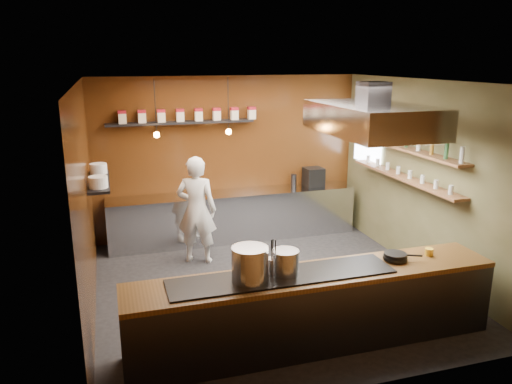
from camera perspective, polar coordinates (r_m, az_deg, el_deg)
name	(u,v)px	position (r m, az deg, el deg)	size (l,w,h in m)	color
floor	(271,287)	(7.58, 1.69, -10.77)	(5.00, 5.00, 0.00)	black
back_wall	(229,157)	(9.40, -3.08, 3.99)	(5.00, 5.00, 0.00)	#3E220B
left_wall	(86,204)	(6.72, -18.88, -1.34)	(5.00, 5.00, 0.00)	#3E220B
right_wall	(424,178)	(8.18, 18.63, 1.53)	(5.00, 5.00, 0.00)	#4C4D2C
ceiling	(272,81)	(6.83, 1.89, 12.51)	(5.00, 5.00, 0.00)	silver
window_pane	(368,137)	(9.49, 12.69, 6.20)	(1.00, 1.00, 0.00)	white
prep_counter	(234,216)	(9.35, -2.50, -2.71)	(4.60, 0.65, 0.90)	silver
pass_counter	(314,308)	(6.04, 6.62, -13.08)	(4.40, 0.72, 0.94)	#38383D
tin_shelf	(181,123)	(8.99, -8.56, 7.85)	(2.60, 0.26, 0.04)	black
plate_shelf	(99,182)	(7.67, -17.53, 1.14)	(0.30, 1.40, 0.04)	black
bottle_shelf_upper	(406,149)	(8.25, 16.77, 4.78)	(0.26, 2.80, 0.04)	brown
bottle_shelf_lower	(404,177)	(8.35, 16.52, 1.60)	(0.26, 2.80, 0.04)	brown
extractor_hood	(372,119)	(7.04, 13.10, 8.17)	(1.20, 2.00, 0.72)	#38383D
pendant_left	(157,132)	(8.28, -11.30, 6.78)	(0.10, 0.10, 0.95)	black
pendant_right	(229,129)	(8.48, -3.16, 7.24)	(0.10, 0.10, 0.95)	black
storage_tins	(189,115)	(8.99, -7.63, 8.73)	(2.43, 0.13, 0.22)	beige
plate_stacks	(98,175)	(7.65, -17.59, 1.87)	(0.26, 1.16, 0.16)	white
bottles	(407,140)	(8.23, 16.84, 5.74)	(0.06, 2.66, 0.24)	silver
wine_glasses	(404,172)	(8.33, 16.57, 2.17)	(0.07, 2.37, 0.13)	silver
stockpot_large	(250,264)	(5.47, -0.69, -8.27)	(0.40, 0.40, 0.39)	silver
stockpot_small	(285,262)	(5.66, 3.37, -8.04)	(0.31, 0.31, 0.29)	silver
utensil_crock	(273,266)	(5.69, 2.00, -8.44)	(0.15, 0.15, 0.19)	#BABCC1
frying_pan	(396,256)	(6.34, 15.66, -7.06)	(0.44, 0.30, 0.07)	black
butter_jar	(429,252)	(6.62, 19.16, -6.49)	(0.10, 0.10, 0.09)	yellow
espresso_machine	(314,177)	(9.74, 6.59, 1.75)	(0.35, 0.33, 0.35)	black
chef	(197,210)	(8.22, -6.80, -2.05)	(0.65, 0.43, 1.80)	white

